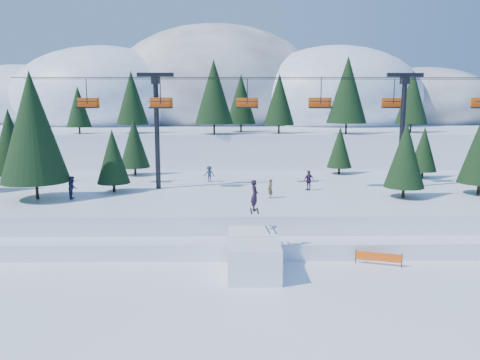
{
  "coord_description": "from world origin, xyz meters",
  "views": [
    {
      "loc": [
        -2.16,
        -23.94,
        10.1
      ],
      "look_at": [
        -1.75,
        6.0,
        5.2
      ],
      "focal_mm": 35.0,
      "sensor_mm": 36.0,
      "label": 1
    }
  ],
  "objects_px": {
    "banner_near": "(379,257)",
    "banner_far": "(440,247)",
    "chairlift": "(281,112)",
    "jump_kicker": "(254,256)"
  },
  "relations": [
    {
      "from": "banner_near",
      "to": "banner_far",
      "type": "height_order",
      "value": "same"
    },
    {
      "from": "banner_near",
      "to": "chairlift",
      "type": "bearing_deg",
      "value": 109.7
    },
    {
      "from": "banner_near",
      "to": "banner_far",
      "type": "relative_size",
      "value": 0.99
    },
    {
      "from": "banner_near",
      "to": "banner_far",
      "type": "xyz_separation_m",
      "value": [
        4.78,
        2.02,
        0.0
      ]
    },
    {
      "from": "chairlift",
      "to": "banner_near",
      "type": "distance_m",
      "value": 17.1
    },
    {
      "from": "chairlift",
      "to": "jump_kicker",
      "type": "bearing_deg",
      "value": -101.09
    },
    {
      "from": "jump_kicker",
      "to": "banner_near",
      "type": "bearing_deg",
      "value": 11.01
    },
    {
      "from": "chairlift",
      "to": "banner_near",
      "type": "xyz_separation_m",
      "value": [
        4.95,
        -13.82,
        -8.78
      ]
    },
    {
      "from": "jump_kicker",
      "to": "chairlift",
      "type": "xyz_separation_m",
      "value": [
        3.01,
        15.37,
        8.14
      ]
    },
    {
      "from": "banner_far",
      "to": "chairlift",
      "type": "bearing_deg",
      "value": 129.49
    }
  ]
}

